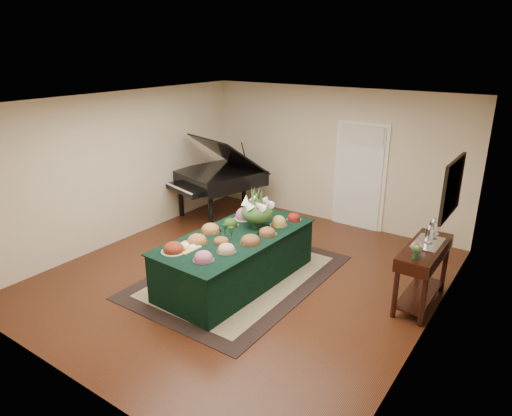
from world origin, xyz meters
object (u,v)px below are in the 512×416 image
Objects in this scene: buffet_table at (236,258)px; grand_piano at (218,177)px; floral_centerpiece at (257,208)px; mahogany_sideboard at (424,259)px.

grand_piano is (-1.99, 2.04, 0.49)m from buffet_table.
buffet_table is at bearing -97.47° from floral_centerpiece.
grand_piano is (-2.05, 1.57, -0.20)m from floral_centerpiece.
buffet_table is 2.69m from mahogany_sideboard.
floral_centerpiece is at bearing -168.86° from mahogany_sideboard.
grand_piano is 4.63m from mahogany_sideboard.
floral_centerpiece is at bearing -37.43° from grand_piano.
buffet_table is 2.06× the size of mahogany_sideboard.
floral_centerpiece is at bearing 82.53° from buffet_table.
buffet_table is at bearing -45.61° from grand_piano.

